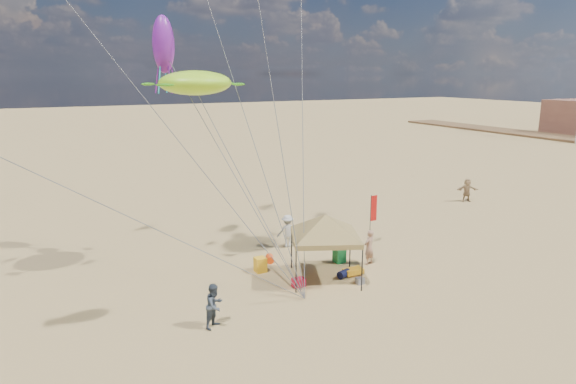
% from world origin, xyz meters
% --- Properties ---
extents(ground, '(280.00, 280.00, 0.00)m').
position_xyz_m(ground, '(0.00, 0.00, 0.00)').
color(ground, tan).
rests_on(ground, ground).
extents(canopy_tent, '(5.23, 5.23, 3.52)m').
position_xyz_m(canopy_tent, '(1.36, 2.00, 2.93)').
color(canopy_tent, black).
rests_on(canopy_tent, ground).
extents(feather_flag, '(0.43, 0.05, 2.81)m').
position_xyz_m(feather_flag, '(6.11, 4.90, 1.89)').
color(feather_flag, black).
rests_on(feather_flag, ground).
extents(cooler_red, '(0.54, 0.38, 0.38)m').
position_xyz_m(cooler_red, '(-0.10, 1.78, 0.19)').
color(cooler_red, red).
rests_on(cooler_red, ground).
extents(cooler_blue, '(0.54, 0.38, 0.38)m').
position_xyz_m(cooler_blue, '(4.55, 5.09, 0.19)').
color(cooler_blue, '#131DA1').
rests_on(cooler_blue, ground).
extents(bag_navy, '(0.69, 0.54, 0.36)m').
position_xyz_m(bag_navy, '(2.23, 1.73, 0.18)').
color(bag_navy, '#0B0F34').
rests_on(bag_navy, ground).
extents(bag_orange, '(0.54, 0.69, 0.36)m').
position_xyz_m(bag_orange, '(0.02, 5.03, 0.18)').
color(bag_orange, '#F4450D').
rests_on(bag_orange, ground).
extents(chair_green, '(0.50, 0.50, 0.70)m').
position_xyz_m(chair_green, '(3.09, 3.47, 0.35)').
color(chair_green, '#167936').
rests_on(chair_green, ground).
extents(chair_yellow, '(0.50, 0.50, 0.70)m').
position_xyz_m(chair_yellow, '(-0.90, 4.10, 0.35)').
color(chair_yellow, yellow).
rests_on(chair_yellow, ground).
extents(crate_grey, '(0.34, 0.30, 0.28)m').
position_xyz_m(crate_grey, '(2.47, 0.80, 0.14)').
color(crate_grey, slate).
rests_on(crate_grey, ground).
extents(beach_cart, '(0.90, 0.50, 0.24)m').
position_xyz_m(beach_cart, '(2.76, 1.76, 0.20)').
color(beach_cart, yellow).
rests_on(beach_cart, ground).
extents(person_near_a, '(0.73, 0.60, 1.74)m').
position_xyz_m(person_near_a, '(4.22, 2.59, 0.87)').
color(person_near_a, tan).
rests_on(person_near_a, ground).
extents(person_near_b, '(1.04, 0.99, 1.68)m').
position_xyz_m(person_near_b, '(-4.55, -0.01, 0.84)').
color(person_near_b, '#3C4752').
rests_on(person_near_b, ground).
extents(person_near_c, '(1.26, 0.88, 1.78)m').
position_xyz_m(person_near_c, '(1.84, 6.65, 0.89)').
color(person_near_c, beige).
rests_on(person_near_c, ground).
extents(person_far_c, '(1.65, 1.14, 1.71)m').
position_xyz_m(person_far_c, '(18.01, 9.58, 0.85)').
color(person_far_c, tan).
rests_on(person_far_c, ground).
extents(turtle_kite, '(3.89, 3.47, 1.08)m').
position_xyz_m(turtle_kite, '(-3.19, 5.75, 8.71)').
color(turtle_kite, '#A6F022').
rests_on(turtle_kite, ground).
extents(squid_kite, '(1.35, 1.35, 2.70)m').
position_xyz_m(squid_kite, '(-3.83, 8.54, 10.47)').
color(squid_kite, purple).
rests_on(squid_kite, ground).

